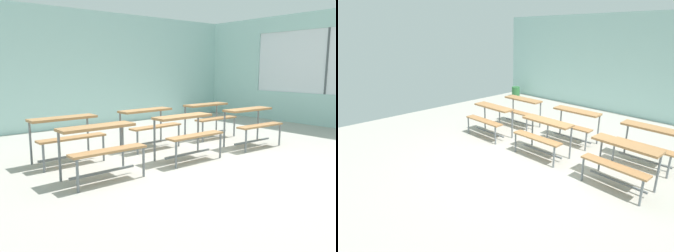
{
  "view_description": "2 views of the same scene",
  "coord_description": "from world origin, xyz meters",
  "views": [
    {
      "loc": [
        -3.85,
        -3.93,
        1.53
      ],
      "look_at": [
        -0.06,
        0.78,
        0.51
      ],
      "focal_mm": 36.64,
      "sensor_mm": 36.0,
      "label": 1
    },
    {
      "loc": [
        3.22,
        -3.98,
        2.47
      ],
      "look_at": [
        -0.87,
        -0.0,
        0.51
      ],
      "focal_mm": 29.54,
      "sensor_mm": 36.0,
      "label": 2
    }
  ],
  "objects": [
    {
      "name": "desk_bench_r0c2",
      "position": [
        1.6,
        0.22,
        0.56
      ],
      "size": [
        1.13,
        0.64,
        0.74
      ],
      "rotation": [
        0.0,
        0.0,
        -0.04
      ],
      "color": "#A87547",
      "rests_on": "ground"
    },
    {
      "name": "desk_bench_r0c1",
      "position": [
        -0.05,
        0.28,
        0.56
      ],
      "size": [
        1.1,
        0.6,
        0.74
      ],
      "rotation": [
        0.0,
        0.0,
        0.01
      ],
      "color": "#A87547",
      "rests_on": "ground"
    },
    {
      "name": "ground",
      "position": [
        0.0,
        0.0,
        -0.03
      ],
      "size": [
        10.0,
        9.0,
        0.05
      ],
      "primitive_type": "cube",
      "color": "#ADA89E"
    },
    {
      "name": "desk_bench_r1c2",
      "position": [
        1.6,
        1.38,
        0.56
      ],
      "size": [
        1.1,
        0.59,
        0.74
      ],
      "rotation": [
        0.0,
        0.0,
        0.0
      ],
      "color": "#A87547",
      "rests_on": "ground"
    },
    {
      "name": "desk_bench_r1c0",
      "position": [
        -1.71,
        1.36,
        0.56
      ],
      "size": [
        1.11,
        0.61,
        0.74
      ],
      "rotation": [
        0.0,
        0.0,
        0.02
      ],
      "color": "#A87547",
      "rests_on": "ground"
    },
    {
      "name": "desk_bench_r0c0",
      "position": [
        -1.68,
        0.25,
        0.56
      ],
      "size": [
        1.11,
        0.6,
        0.74
      ],
      "rotation": [
        0.0,
        0.0,
        0.01
      ],
      "color": "#A87547",
      "rests_on": "ground"
    },
    {
      "name": "wall_back",
      "position": [
        0.0,
        4.5,
        1.5
      ],
      "size": [
        10.0,
        0.12,
        3.0
      ],
      "primitive_type": "cube",
      "color": "#A8D1CC",
      "rests_on": "ground"
    },
    {
      "name": "desk_bench_r1c1",
      "position": [
        -0.05,
        1.38,
        0.56
      ],
      "size": [
        1.12,
        0.63,
        0.74
      ],
      "rotation": [
        0.0,
        0.0,
        0.04
      ],
      "color": "#A87547",
      "rests_on": "ground"
    }
  ]
}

